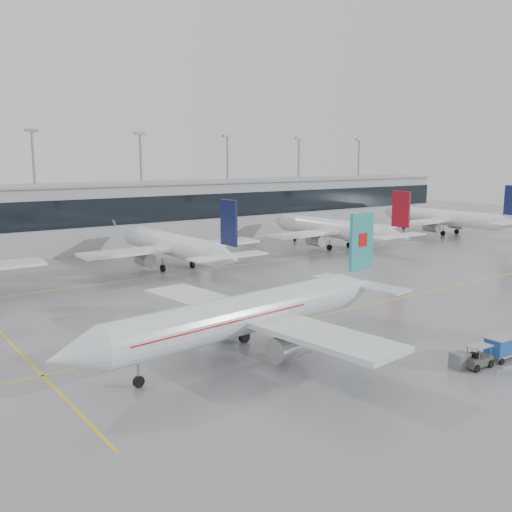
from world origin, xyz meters
TOP-DOWN VIEW (x-y plane):
  - ground at (0.00, 0.00)m, footprint 320.00×320.00m
  - taxi_line_main at (0.00, 0.00)m, footprint 120.00×0.25m
  - taxi_line_north at (0.00, 30.00)m, footprint 120.00×0.25m
  - terminal at (0.00, 62.00)m, footprint 180.00×15.00m
  - terminal_glass at (0.00, 54.45)m, footprint 180.00×0.20m
  - terminal_roof at (0.00, 62.00)m, footprint 182.00×16.00m
  - light_masts at (0.00, 68.00)m, footprint 156.40×1.00m
  - air_canada_jet at (-13.17, -5.46)m, footprint 36.61×29.44m
  - parked_jet_c at (-0.00, 33.69)m, footprint 29.64×36.96m
  - parked_jet_d at (35.00, 33.69)m, footprint 29.64×36.96m
  - parked_jet_e at (70.00, 33.69)m, footprint 29.64×36.96m
  - baggage_tug at (-0.49, -19.45)m, footprint 3.85×1.67m
  - baggage_cart at (3.11, -19.56)m, footprint 3.39×1.96m
  - gse_unit at (-1.84, -18.75)m, footprint 1.46×1.37m

SIDE VIEW (x-z plane):
  - ground at x=0.00m, z-range 0.00..0.00m
  - taxi_line_main at x=0.00m, z-range 0.00..0.01m
  - taxi_line_north at x=0.00m, z-range 0.00..0.01m
  - baggage_tug at x=-0.49m, z-range -0.27..1.59m
  - gse_unit at x=-1.84m, z-range 0.00..1.33m
  - baggage_cart at x=3.11m, z-range 0.17..2.23m
  - air_canada_jet at x=-13.17m, z-range -2.10..9.39m
  - parked_jet_c at x=0.00m, z-range -2.15..9.57m
  - parked_jet_d at x=35.00m, z-range -2.15..9.57m
  - parked_jet_e at x=70.00m, z-range -2.15..9.57m
  - terminal at x=0.00m, z-range 0.00..12.00m
  - terminal_glass at x=0.00m, z-range 5.00..10.00m
  - terminal_roof at x=0.00m, z-range 12.00..12.40m
  - light_masts at x=0.00m, z-range 2.04..24.64m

